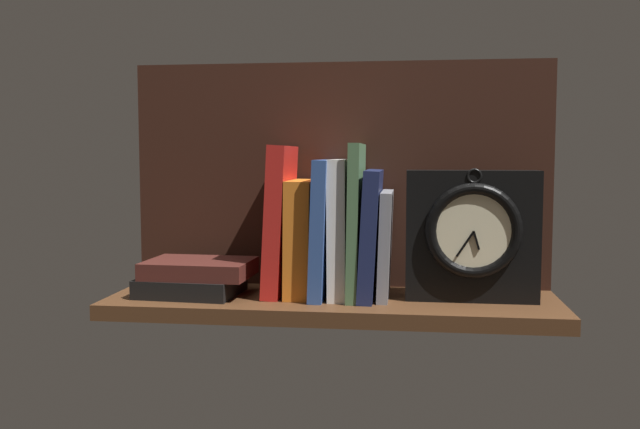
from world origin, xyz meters
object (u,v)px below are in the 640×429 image
book_white_catcher (340,228)px  book_navy_bierce (371,233)px  book_red_requiem (280,220)px  book_stack_side (195,277)px  book_gray_chess (385,244)px  book_green_romantic (356,220)px  framed_clock (472,235)px  book_orange_pandolfini (302,238)px  book_blue_modern (323,228)px

book_white_catcher → book_navy_bierce: 5.16cm
book_red_requiem → book_stack_side: (-14.06, -2.74, -9.56)cm
book_gray_chess → book_green_romantic: bearing=180.0°
book_white_catcher → book_navy_bierce: (5.09, 0.00, -0.88)cm
book_green_romantic → framed_clock: size_ratio=1.18×
book_red_requiem → book_gray_chess: size_ratio=1.43×
book_orange_pandolfini → book_green_romantic: book_green_romantic is taller
book_white_catcher → book_green_romantic: size_ratio=0.90×
book_blue_modern → book_stack_side: book_blue_modern is taller
book_red_requiem → book_green_romantic: size_ratio=0.99×
book_white_catcher → book_gray_chess: (7.54, 0.00, -2.62)cm
framed_clock → book_blue_modern: bearing=176.9°
book_blue_modern → book_white_catcher: same height
book_gray_chess → book_navy_bierce: bearing=180.0°
book_navy_bierce → framed_clock: bearing=-4.6°
book_green_romantic → book_navy_bierce: 3.27cm
book_red_requiem → framed_clock: 31.80cm
book_orange_pandolfini → book_white_catcher: book_white_catcher is taller
book_orange_pandolfini → book_gray_chess: (13.97, 0.00, -0.88)cm
book_blue_modern → book_green_romantic: (5.55, 0.00, 1.34)cm
book_white_catcher → framed_clock: bearing=-3.5°
framed_clock → book_gray_chess: bearing=174.6°
book_blue_modern → book_green_romantic: book_green_romantic is taller
book_red_requiem → book_gray_chess: bearing=0.0°
book_blue_modern → book_stack_side: bearing=-172.7°
book_navy_bierce → book_stack_side: 30.47cm
book_green_romantic → book_stack_side: 28.78cm
book_green_romantic → book_navy_bierce: bearing=0.0°
book_orange_pandolfini → book_green_romantic: 9.57cm
book_stack_side → book_navy_bierce: bearing=5.3°
book_orange_pandolfini → book_blue_modern: book_blue_modern is taller
book_gray_chess → book_stack_side: bearing=-175.1°
book_blue_modern → book_navy_bierce: book_blue_modern is taller
book_green_romantic → book_stack_side: book_green_romantic is taller
book_green_romantic → book_stack_side: bearing=-174.2°
book_green_romantic → framed_clock: book_green_romantic is taller
framed_clock → book_stack_side: bearing=-178.2°
book_gray_chess → book_stack_side: book_gray_chess is taller
book_gray_chess → framed_clock: 14.12cm
book_red_requiem → book_blue_modern: 7.45cm
book_orange_pandolfini → book_navy_bierce: (11.52, 0.00, 0.87)cm
book_orange_pandolfini → book_navy_bierce: book_navy_bierce is taller
framed_clock → book_navy_bierce: bearing=175.4°
book_green_romantic → book_gray_chess: book_green_romantic is taller
book_navy_bierce → book_gray_chess: book_navy_bierce is taller
book_stack_side → book_gray_chess: bearing=4.9°
framed_clock → book_white_catcher: bearing=176.5°
book_red_requiem → book_green_romantic: 12.90cm
book_orange_pandolfini → book_gray_chess: book_orange_pandolfini is taller
book_blue_modern → book_gray_chess: bearing=0.0°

